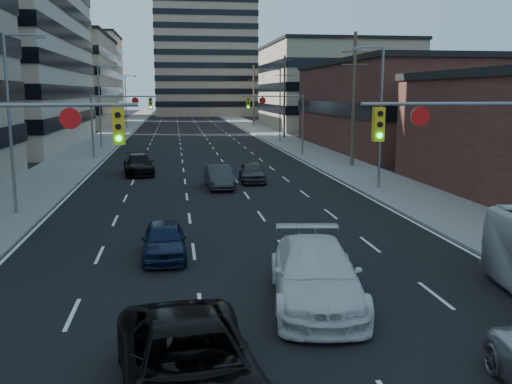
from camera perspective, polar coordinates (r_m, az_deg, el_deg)
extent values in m
cube|color=black|center=(139.91, -7.16, 7.33)|extent=(18.00, 300.00, 0.02)
cube|color=slate|center=(140.18, -11.90, 7.23)|extent=(5.00, 300.00, 0.15)
cube|color=slate|center=(140.57, -2.43, 7.44)|extent=(5.00, 300.00, 0.15)
cube|color=gray|center=(111.87, -19.55, 10.31)|extent=(20.00, 30.00, 16.00)
cube|color=#472119|center=(65.35, 15.91, 8.10)|extent=(20.00, 30.00, 9.00)
cube|color=gray|center=(101.53, 7.69, 10.32)|extent=(22.00, 28.00, 14.00)
cube|color=gray|center=(161.59, -5.29, 18.02)|extent=(26.00, 26.00, 58.00)
cube|color=#ADA089|center=(151.97, -18.13, 10.90)|extent=(24.00, 24.00, 20.00)
cube|color=gray|center=(143.93, 5.82, 9.82)|extent=(22.00, 22.00, 12.00)
cylinder|color=slate|center=(18.27, -22.03, 8.07)|extent=(6.50, 0.12, 0.12)
cube|color=gold|center=(17.86, -13.57, 6.39)|extent=(0.35, 0.28, 1.10)
cylinder|color=black|center=(17.68, -13.66, 7.49)|extent=(0.18, 0.06, 0.18)
cylinder|color=black|center=(17.70, -13.62, 6.36)|extent=(0.18, 0.06, 0.18)
cylinder|color=#0CE526|center=(17.72, -13.57, 5.23)|extent=(0.18, 0.06, 0.18)
cylinder|color=white|center=(18.00, -18.08, 7.01)|extent=(0.64, 0.06, 0.64)
cylinder|color=slate|center=(19.98, 19.43, 8.32)|extent=(6.50, 0.12, 0.12)
cube|color=gold|center=(18.94, 12.13, 6.63)|extent=(0.35, 0.28, 1.10)
cylinder|color=black|center=(18.77, 12.34, 7.67)|extent=(0.18, 0.06, 0.18)
cylinder|color=black|center=(18.79, 12.30, 6.60)|extent=(0.18, 0.06, 0.18)
cylinder|color=#0CE526|center=(18.81, 12.26, 5.54)|extent=(0.18, 0.06, 0.18)
cylinder|color=white|center=(19.43, 16.10, 7.28)|extent=(0.64, 0.06, 0.64)
cylinder|color=slate|center=(55.36, -16.05, 6.27)|extent=(0.18, 0.18, 6.00)
cylinder|color=slate|center=(54.94, -13.06, 9.30)|extent=(6.00, 0.12, 0.12)
cube|color=gold|center=(54.80, -10.50, 8.71)|extent=(0.35, 0.28, 1.10)
cylinder|color=black|center=(54.64, -10.52, 9.07)|extent=(0.18, 0.06, 0.18)
cylinder|color=black|center=(54.64, -10.51, 8.70)|extent=(0.18, 0.06, 0.18)
cylinder|color=#0CE526|center=(54.65, -10.50, 8.34)|extent=(0.18, 0.06, 0.18)
cylinder|color=white|center=(54.84, -11.99, 8.92)|extent=(0.64, 0.06, 0.64)
cylinder|color=slate|center=(56.23, 4.70, 6.67)|extent=(0.18, 0.18, 6.00)
cylinder|color=slate|center=(55.56, 1.68, 9.55)|extent=(6.00, 0.12, 0.12)
cube|color=gold|center=(55.21, -0.80, 8.88)|extent=(0.35, 0.28, 1.10)
cylinder|color=black|center=(55.04, -0.78, 9.24)|extent=(0.18, 0.06, 0.18)
cylinder|color=black|center=(55.05, -0.78, 8.87)|extent=(0.18, 0.06, 0.18)
cylinder|color=#0CE526|center=(55.06, -0.78, 8.51)|extent=(0.18, 0.06, 0.18)
cylinder|color=white|center=(55.37, 0.66, 9.14)|extent=(0.64, 0.06, 0.64)
cylinder|color=#4C3D2D|center=(48.03, 9.74, 9.00)|extent=(0.28, 0.28, 11.00)
cube|color=#4C3D2D|center=(48.22, 9.92, 14.83)|extent=(2.20, 0.10, 0.10)
cube|color=#4C3D2D|center=(48.14, 9.88, 13.64)|extent=(2.20, 0.10, 0.10)
cube|color=#4C3D2D|center=(48.08, 9.84, 12.45)|extent=(2.20, 0.10, 0.10)
cylinder|color=#4C3D2D|center=(77.15, 2.86, 9.43)|extent=(0.28, 0.28, 11.00)
cube|color=#4C3D2D|center=(77.27, 2.89, 13.06)|extent=(2.20, 0.10, 0.10)
cube|color=#4C3D2D|center=(77.22, 2.89, 12.32)|extent=(2.20, 0.10, 0.10)
cube|color=#4C3D2D|center=(77.18, 2.88, 11.58)|extent=(2.20, 0.10, 0.10)
cylinder|color=#4C3D2D|center=(106.76, -0.23, 9.57)|extent=(0.28, 0.28, 11.00)
cube|color=#4C3D2D|center=(106.84, -0.23, 12.20)|extent=(2.20, 0.10, 0.10)
cube|color=#4C3D2D|center=(106.81, -0.23, 11.67)|extent=(2.20, 0.10, 0.10)
cube|color=#4C3D2D|center=(106.78, -0.23, 11.13)|extent=(2.20, 0.10, 0.10)
cylinder|color=slate|center=(30.87, -23.40, 6.03)|extent=(0.16, 0.16, 9.00)
cylinder|color=slate|center=(30.73, -22.31, 14.32)|extent=(1.80, 0.10, 0.10)
cube|color=slate|center=(30.54, -20.80, 14.29)|extent=(0.50, 0.22, 0.14)
cylinder|color=slate|center=(65.27, -15.37, 8.12)|extent=(0.16, 0.16, 9.00)
cylinder|color=slate|center=(65.20, -14.75, 12.02)|extent=(1.80, 0.10, 0.10)
cube|color=slate|center=(65.12, -14.03, 11.98)|extent=(0.50, 0.22, 0.14)
cylinder|color=slate|center=(100.09, -12.88, 8.73)|extent=(0.16, 0.16, 9.00)
cylinder|color=slate|center=(100.05, -12.46, 11.27)|extent=(1.80, 0.10, 0.10)
cube|color=slate|center=(99.99, -11.99, 11.24)|extent=(0.50, 0.22, 0.14)
cylinder|color=slate|center=(37.11, 12.38, 7.13)|extent=(0.16, 0.16, 9.00)
cylinder|color=slate|center=(36.87, 11.29, 14.00)|extent=(1.80, 0.10, 0.10)
cube|color=slate|center=(36.61, 10.07, 13.94)|extent=(0.50, 0.22, 0.14)
cylinder|color=slate|center=(70.96, 2.42, 8.58)|extent=(0.16, 0.16, 9.00)
cylinder|color=slate|center=(70.83, 1.71, 12.14)|extent=(1.80, 0.10, 0.10)
cube|color=slate|center=(70.70, 1.06, 12.08)|extent=(0.50, 0.22, 0.14)
imported|color=black|center=(11.89, -6.72, -16.84)|extent=(3.34, 6.19, 1.65)
imported|color=silver|center=(17.00, 5.98, -8.19)|extent=(3.34, 6.46, 1.79)
imported|color=#0C1932|center=(21.80, -9.19, -4.76)|extent=(1.69, 4.04, 1.37)
imported|color=#2C2C2E|center=(37.15, -3.70, 1.51)|extent=(1.80, 4.56, 1.48)
imported|color=black|center=(44.21, -11.66, 2.71)|extent=(2.72, 5.50, 1.54)
imported|color=#353537|center=(39.61, -0.40, 2.01)|extent=(1.83, 4.22, 1.42)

